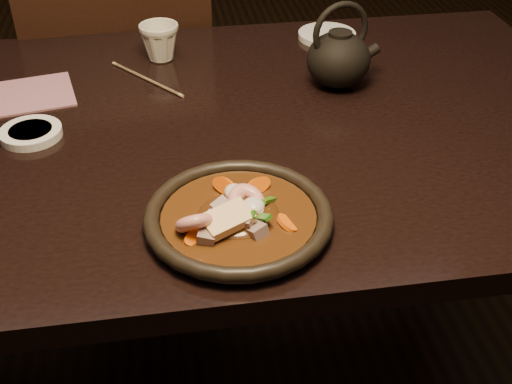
{
  "coord_description": "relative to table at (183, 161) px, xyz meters",
  "views": [
    {
      "loc": [
        -0.02,
        -1.0,
        1.32
      ],
      "look_at": [
        0.09,
        -0.29,
        0.8
      ],
      "focal_mm": 45.0,
      "sensor_mm": 36.0,
      "label": 1
    }
  ],
  "objects": [
    {
      "name": "teapot",
      "position": [
        0.31,
        0.1,
        0.14
      ],
      "size": [
        0.15,
        0.12,
        0.17
      ],
      "rotation": [
        0.0,
        0.0,
        0.23
      ],
      "color": "black",
      "rests_on": "table"
    },
    {
      "name": "napkin",
      "position": [
        -0.27,
        0.16,
        0.08
      ],
      "size": [
        0.17,
        0.17,
        0.0
      ],
      "primitive_type": "cube",
      "rotation": [
        0.0,
        0.0,
        0.2
      ],
      "color": "#965C6A",
      "rests_on": "table"
    },
    {
      "name": "plate",
      "position": [
        0.06,
        -0.3,
        0.09
      ],
      "size": [
        0.27,
        0.27,
        0.03
      ],
      "color": "black",
      "rests_on": "table"
    },
    {
      "name": "chopsticks",
      "position": [
        -0.06,
        0.19,
        0.08
      ],
      "size": [
        0.14,
        0.18,
        0.01
      ],
      "rotation": [
        0.0,
        0.0,
        0.66
      ],
      "color": "tan",
      "rests_on": "table"
    },
    {
      "name": "stirfry",
      "position": [
        0.06,
        -0.3,
        0.1
      ],
      "size": [
        0.18,
        0.15,
        0.06
      ],
      "color": "#3E1F0B",
      "rests_on": "plate"
    },
    {
      "name": "soy_dish",
      "position": [
        -0.26,
        -0.0,
        0.08
      ],
      "size": [
        0.11,
        0.11,
        0.01
      ],
      "primitive_type": "cylinder",
      "color": "silver",
      "rests_on": "table"
    },
    {
      "name": "table",
      "position": [
        0.0,
        0.0,
        0.0
      ],
      "size": [
        1.6,
        0.9,
        0.75
      ],
      "color": "black",
      "rests_on": "floor"
    },
    {
      "name": "saucer_right",
      "position": [
        0.35,
        0.34,
        0.08
      ],
      "size": [
        0.13,
        0.13,
        0.01
      ],
      "primitive_type": "cylinder",
      "color": "silver",
      "rests_on": "table"
    },
    {
      "name": "tea_cup",
      "position": [
        -0.02,
        0.29,
        0.12
      ],
      "size": [
        0.1,
        0.1,
        0.08
      ],
      "primitive_type": "imported",
      "rotation": [
        0.0,
        0.0,
        0.28
      ],
      "color": "beige",
      "rests_on": "table"
    },
    {
      "name": "chair",
      "position": [
        -0.13,
        0.61,
        -0.13
      ],
      "size": [
        0.5,
        0.5,
        0.99
      ],
      "rotation": [
        0.0,
        0.0,
        3.22
      ],
      "color": "black",
      "rests_on": "floor"
    }
  ]
}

